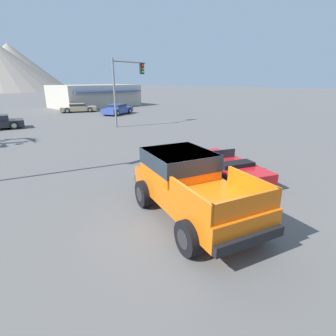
# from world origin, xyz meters

# --- Properties ---
(ground_plane) EXTENTS (320.00, 320.00, 0.00)m
(ground_plane) POSITION_xyz_m (0.00, 0.00, 0.00)
(ground_plane) COLOR #5B5956
(orange_pickup_truck) EXTENTS (3.44, 5.08, 1.82)m
(orange_pickup_truck) POSITION_xyz_m (0.18, 0.32, 1.04)
(orange_pickup_truck) COLOR orange
(orange_pickup_truck) RESTS_ON ground_plane
(red_convertible_car) EXTENTS (3.38, 4.49, 1.03)m
(red_convertible_car) POSITION_xyz_m (3.80, 1.18, 0.42)
(red_convertible_car) COLOR red
(red_convertible_car) RESTS_ON ground_plane
(parked_car_blue) EXTENTS (4.67, 3.13, 1.21)m
(parked_car_blue) POSITION_xyz_m (13.96, 22.02, 0.62)
(parked_car_blue) COLOR #334C9E
(parked_car_blue) RESTS_ON ground_plane
(parked_car_tan) EXTENTS (4.75, 3.55, 1.07)m
(parked_car_tan) POSITION_xyz_m (11.99, 27.71, 0.56)
(parked_car_tan) COLOR tan
(parked_car_tan) RESTS_ON ground_plane
(traffic_light_main) EXTENTS (3.66, 0.38, 5.61)m
(traffic_light_main) POSITION_xyz_m (9.65, 14.61, 3.92)
(traffic_light_main) COLOR slate
(traffic_light_main) RESTS_ON ground_plane
(storefront_building) EXTENTS (12.57, 7.74, 3.24)m
(storefront_building) POSITION_xyz_m (17.93, 32.66, 1.62)
(storefront_building) COLOR #BCB2A3
(storefront_building) RESTS_ON ground_plane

